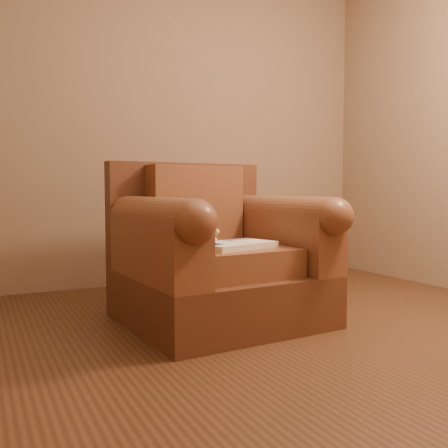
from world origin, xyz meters
name	(u,v)px	position (x,y,z in m)	size (l,w,h in m)	color
floor	(289,349)	(0.00, 0.00, 0.00)	(4.00, 4.00, 0.00)	#52321C
armchair	(216,259)	(-0.08, 0.67, 0.37)	(1.15, 1.10, 0.97)	#552F1C
teddy_bear	(201,227)	(-0.14, 0.76, 0.56)	(0.19, 0.21, 0.26)	beige
guidebook	(235,245)	(-0.06, 0.45, 0.48)	(0.49, 0.37, 0.04)	beige
side_table	(310,254)	(0.88, 1.02, 0.30)	(0.40, 0.40, 0.56)	gold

